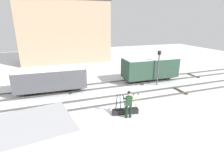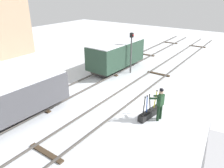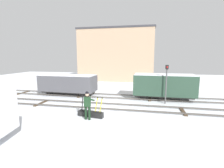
{
  "view_description": "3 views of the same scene",
  "coord_description": "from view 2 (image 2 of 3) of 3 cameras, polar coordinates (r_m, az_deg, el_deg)",
  "views": [
    {
      "loc": [
        -5.24,
        -12.67,
        6.04
      ],
      "look_at": [
        -0.23,
        1.21,
        0.99
      ],
      "focal_mm": 29.76,
      "sensor_mm": 36.0,
      "label": 1
    },
    {
      "loc": [
        -10.28,
        -6.56,
        6.51
      ],
      "look_at": [
        0.47,
        0.99,
        0.78
      ],
      "focal_mm": 34.75,
      "sensor_mm": 36.0,
      "label": 2
    },
    {
      "loc": [
        3.02,
        -12.6,
        3.97
      ],
      "look_at": [
        -0.12,
        2.97,
        1.45
      ],
      "focal_mm": 26.54,
      "sensor_mm": 36.0,
      "label": 3
    }
  ],
  "objects": [
    {
      "name": "ground_plane",
      "position": [
        13.82,
        2.24,
        -4.57
      ],
      "size": [
        60.0,
        60.0,
        0.0
      ],
      "primitive_type": "plane",
      "color": "silver"
    },
    {
      "name": "track_main_line",
      "position": [
        13.76,
        2.24,
        -4.16
      ],
      "size": [
        44.0,
        1.94,
        0.18
      ],
      "color": "#4C4742",
      "rests_on": "ground_plane"
    },
    {
      "name": "track_siding_near",
      "position": [
        15.77,
        -8.63,
        -0.69
      ],
      "size": [
        44.0,
        1.94,
        0.18
      ],
      "color": "#4C4742",
      "rests_on": "ground_plane"
    },
    {
      "name": "switch_lever_frame",
      "position": [
        12.33,
        9.96,
        -7.33
      ],
      "size": [
        1.83,
        0.63,
        1.45
      ],
      "rotation": [
        0.0,
        0.0,
        -0.15
      ],
      "color": "black",
      "rests_on": "ground_plane"
    },
    {
      "name": "rail_worker",
      "position": [
        11.75,
        12.49,
        -4.64
      ],
      "size": [
        0.61,
        0.75,
        1.87
      ],
      "rotation": [
        0.0,
        0.0,
        -0.15
      ],
      "color": "black",
      "rests_on": "ground_plane"
    },
    {
      "name": "signal_post",
      "position": [
        17.96,
        5.09,
        9.25
      ],
      "size": [
        0.24,
        0.32,
        3.38
      ],
      "color": "#4C4C4C",
      "rests_on": "ground_plane"
    },
    {
      "name": "freight_car_near_switch",
      "position": [
        12.53,
        -24.83,
        -3.47
      ],
      "size": [
        5.95,
        2.42,
        2.19
      ],
      "rotation": [
        0.0,
        0.0,
        -0.03
      ],
      "color": "#2D2B28",
      "rests_on": "ground_plane"
    },
    {
      "name": "freight_car_far_end",
      "position": [
        18.83,
        1.17,
        7.82
      ],
      "size": [
        5.64,
        2.36,
        2.45
      ],
      "rotation": [
        0.0,
        0.0,
        -0.03
      ],
      "color": "#2D2B28",
      "rests_on": "ground_plane"
    }
  ]
}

